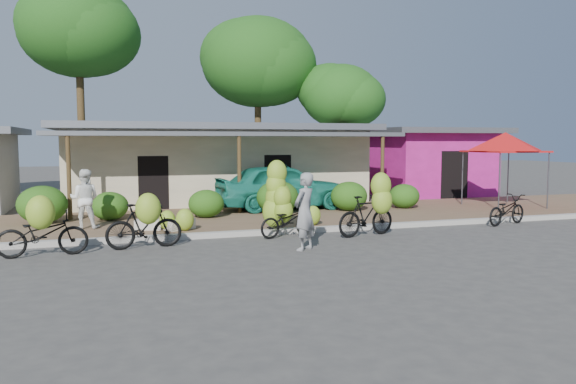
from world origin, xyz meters
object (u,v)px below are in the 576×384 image
at_px(bike_far_right, 507,210).
at_px(teal_van, 282,186).
at_px(bike_left, 145,223).
at_px(sack_near, 180,224).
at_px(bike_center, 282,207).
at_px(vendor, 304,212).
at_px(tree_center_right, 254,60).
at_px(red_canopy, 505,142).
at_px(bike_far_left, 42,231).
at_px(bystander, 84,199).
at_px(tree_far_center, 74,29).
at_px(tree_near_right, 337,94).
at_px(sack_far, 149,225).
at_px(bike_right, 370,210).

xyz_separation_m(bike_far_right, teal_van, (-5.80, 5.21, 0.49)).
height_order(bike_left, sack_near, bike_left).
relative_size(bike_center, vendor, 1.12).
xyz_separation_m(tree_center_right, red_canopy, (6.85, -11.81, -4.35)).
xyz_separation_m(vendor, teal_van, (1.69, 7.09, 0.02)).
xyz_separation_m(red_canopy, bike_far_left, (-16.07, -4.16, -2.01)).
bearing_deg(vendor, bystander, -78.87).
xyz_separation_m(red_canopy, vendor, (-10.09, -5.24, -1.66)).
distance_m(tree_center_right, sack_near, 16.27).
height_order(tree_far_center, bystander, tree_far_center).
bearing_deg(red_canopy, bystander, -177.22).
bearing_deg(tree_far_center, bike_far_left, -90.79).
relative_size(tree_near_right, sack_far, 8.98).
xyz_separation_m(sack_far, teal_van, (5.11, 3.41, 0.71)).
bearing_deg(bike_right, bike_left, 75.68).
distance_m(tree_near_right, sack_near, 15.97).
xyz_separation_m(tree_center_right, bystander, (-8.40, -12.56, -5.98)).
height_order(tree_near_right, bike_far_left, tree_near_right).
distance_m(bike_left, vendor, 3.93).
height_order(bike_right, bystander, bystander).
bearing_deg(bike_right, vendor, 103.93).
bearing_deg(sack_far, bike_left, -96.32).
bearing_deg(bystander, teal_van, -145.86).
relative_size(sack_near, sack_far, 1.13).
relative_size(bike_far_right, sack_far, 2.58).
bearing_deg(tree_near_right, bike_left, -128.53).
height_order(bike_center, bike_right, bike_center).
distance_m(sack_far, teal_van, 6.18).
height_order(bike_center, sack_near, bike_center).
xyz_separation_m(tree_near_right, red_canopy, (2.85, -9.81, -2.50)).
bearing_deg(bike_far_left, sack_near, -59.25).
bearing_deg(bike_left, vendor, -115.40).
xyz_separation_m(tree_far_center, vendor, (5.76, -16.55, -7.05)).
bearing_deg(sack_near, bike_right, -24.14).
xyz_separation_m(tree_near_right, bike_center, (-7.13, -12.86, -4.30)).
xyz_separation_m(tree_center_right, bike_center, (-3.13, -14.86, -6.15)).
relative_size(red_canopy, bike_far_right, 1.81).
relative_size(tree_far_center, sack_far, 13.50).
bearing_deg(tree_far_center, bystander, -87.13).
relative_size(bike_right, bike_far_right, 1.02).
bearing_deg(tree_near_right, bike_right, -109.42).
bearing_deg(sack_far, bike_right, -23.22).
bearing_deg(tree_center_right, bike_far_right, -74.36).
bearing_deg(teal_van, vendor, 164.28).
xyz_separation_m(tree_far_center, bike_far_right, (13.25, -14.68, -7.52)).
bearing_deg(teal_van, red_canopy, -104.74).
height_order(bike_center, teal_van, bike_center).
xyz_separation_m(tree_center_right, sack_near, (-5.81, -13.64, -6.69)).
bearing_deg(bike_far_left, red_canopy, -79.22).
bearing_deg(red_canopy, sack_near, -171.80).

